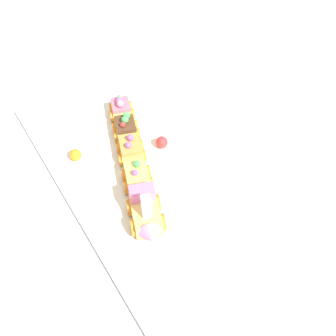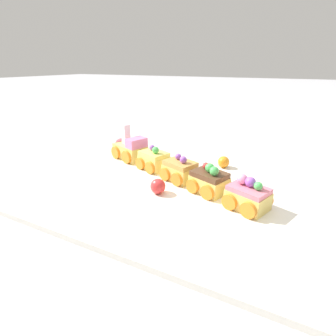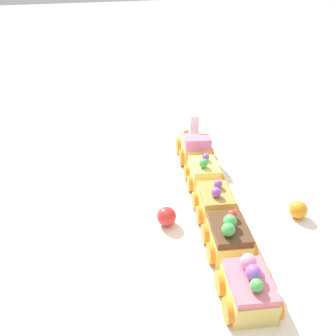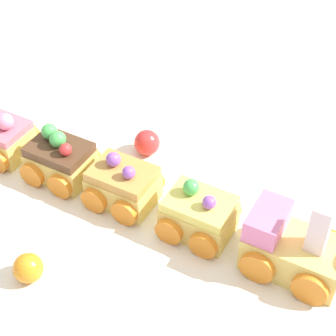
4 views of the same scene
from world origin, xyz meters
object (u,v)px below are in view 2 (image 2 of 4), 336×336
cake_train_locomotive (129,149)px  cake_car_strawberry (248,197)px  cake_car_chocolate (209,181)px  gumball_red (158,186)px  gumball_orange (224,162)px  cake_car_lemon (154,160)px  cake_car_caramel (180,170)px

cake_train_locomotive → cake_car_strawberry: (-0.35, 0.13, -0.00)m
cake_car_chocolate → gumball_red: (0.09, 0.05, -0.01)m
cake_car_strawberry → gumball_red: bearing=27.9°
cake_car_strawberry → gumball_orange: 0.20m
cake_car_lemon → gumball_red: cake_car_lemon is taller
gumball_orange → gumball_red: bearing=68.1°
cake_train_locomotive → cake_car_caramel: cake_train_locomotive is taller
cake_train_locomotive → cake_car_strawberry: size_ratio=1.49×
cake_train_locomotive → cake_car_lemon: cake_train_locomotive is taller
cake_car_lemon → cake_car_strawberry: cake_car_strawberry is taller
cake_car_chocolate → cake_train_locomotive: bearing=-0.0°
cake_car_lemon → gumball_orange: (-0.16, -0.09, -0.01)m
cake_car_caramel → cake_car_strawberry: bearing=-180.0°
gumball_red → cake_car_caramel: bearing=-98.1°
cake_car_chocolate → gumball_orange: 0.15m
cake_train_locomotive → cake_car_strawberry: cake_train_locomotive is taller
cake_car_caramel → gumball_orange: size_ratio=2.95×
cake_car_strawberry → gumball_red: cake_car_strawberry is taller
cake_car_caramel → cake_car_chocolate: bearing=179.9°
cake_train_locomotive → cake_car_chocolate: 0.29m
cake_car_lemon → gumball_red: (-0.07, 0.12, -0.01)m
gumball_orange → gumball_red: 0.22m
cake_car_chocolate → gumball_red: cake_car_chocolate is taller
cake_train_locomotive → cake_car_lemon: (-0.10, 0.04, -0.00)m
cake_car_lemon → cake_train_locomotive: bearing=-0.0°
cake_train_locomotive → cake_car_chocolate: (-0.27, 0.10, -0.00)m
cake_car_lemon → cake_car_strawberry: bearing=-180.0°
cake_car_chocolate → gumball_red: size_ratio=2.79×
cake_car_caramel → gumball_orange: cake_car_caramel is taller
cake_car_lemon → cake_car_caramel: 0.09m
cake_train_locomotive → cake_car_lemon: size_ratio=1.49×
cake_car_caramel → gumball_orange: bearing=-99.7°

